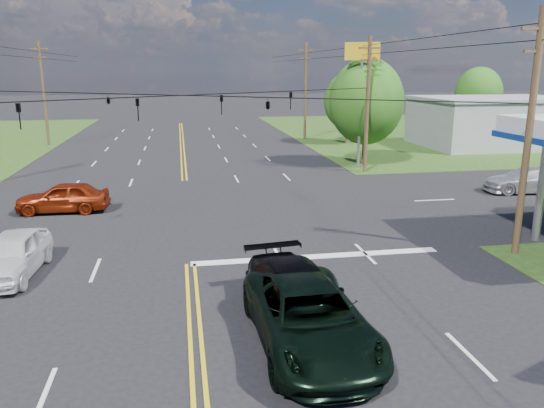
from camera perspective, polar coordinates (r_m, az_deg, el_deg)
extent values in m
plane|color=black|center=(28.28, -9.16, -0.78)|extent=(280.00, 280.00, 0.00)
cube|color=#253C13|center=(69.37, 20.85, 7.33)|extent=(46.00, 48.00, 0.03)
cube|color=silver|center=(21.29, 4.87, -5.69)|extent=(10.00, 0.50, 0.02)
cube|color=gray|center=(56.37, 22.78, 8.02)|extent=(14.00, 10.00, 4.40)
cylinder|color=#A5A5AA|center=(25.47, 27.02, 1.54)|extent=(0.36, 0.36, 4.65)
cylinder|color=#482E1E|center=(22.73, 25.87, 6.54)|extent=(0.28, 0.28, 9.50)
cube|color=#482E1E|center=(22.64, 26.99, 16.47)|extent=(1.60, 0.12, 0.12)
cube|color=#482E1E|center=(22.60, 26.75, 14.46)|extent=(1.20, 0.10, 0.10)
cylinder|color=#482E1E|center=(38.74, 10.22, 10.33)|extent=(0.28, 0.28, 9.50)
cube|color=#482E1E|center=(38.69, 10.48, 16.18)|extent=(1.60, 0.12, 0.12)
cube|color=#482E1E|center=(38.66, 10.43, 14.99)|extent=(1.20, 0.10, 0.10)
cylinder|color=#482E1E|center=(56.84, -23.34, 10.85)|extent=(0.28, 0.28, 10.00)
cube|color=#482E1E|center=(56.83, -23.77, 15.06)|extent=(1.60, 0.12, 0.12)
cube|color=#482E1E|center=(56.81, -23.68, 14.26)|extent=(1.20, 0.10, 0.10)
cylinder|color=#482E1E|center=(56.93, 3.60, 11.96)|extent=(0.28, 0.28, 10.00)
cube|color=#482E1E|center=(56.92, 3.67, 16.18)|extent=(1.60, 0.12, 0.12)
cube|color=#482E1E|center=(56.90, 3.65, 15.38)|extent=(1.20, 0.10, 0.10)
imported|color=black|center=(23.76, -25.54, 8.49)|extent=(0.17, 0.21, 1.05)
imported|color=black|center=(26.03, -14.23, 9.82)|extent=(0.17, 0.21, 1.05)
imported|color=black|center=(28.92, -5.45, 10.58)|extent=(0.17, 0.21, 1.05)
imported|color=black|center=(32.58, 2.03, 11.04)|extent=(0.17, 0.21, 1.05)
imported|color=black|center=(30.30, -17.20, 10.71)|extent=(1.24, 0.26, 0.50)
imported|color=black|center=(25.02, -0.45, 10.71)|extent=(1.24, 0.26, 0.50)
cylinder|color=black|center=(28.62, 18.41, 16.88)|extent=(0.04, 100.00, 0.04)
cylinder|color=black|center=(28.59, 18.32, 15.68)|extent=(0.04, 100.00, 0.04)
cylinder|color=#482E1E|center=(42.19, 9.93, 6.41)|extent=(0.36, 0.36, 3.30)
ellipsoid|color=#245416|center=(41.89, 10.12, 10.79)|extent=(5.70, 5.70, 6.60)
cylinder|color=#482E1E|center=(54.29, 8.16, 7.95)|extent=(0.36, 0.36, 2.86)
ellipsoid|color=#245416|center=(54.07, 8.27, 10.90)|extent=(4.94, 4.94, 5.72)
cylinder|color=#482E1E|center=(67.00, 21.08, 8.42)|extent=(0.36, 0.36, 3.08)
ellipsoid|color=#245416|center=(66.81, 21.31, 10.98)|extent=(5.32, 5.32, 6.16)
imported|color=black|center=(14.43, 4.05, -12.08)|extent=(2.99, 6.18, 1.69)
imported|color=black|center=(15.72, 2.95, -9.88)|extent=(2.99, 5.90, 1.64)
imported|color=silver|center=(21.29, -26.22, -4.92)|extent=(2.18, 4.74, 1.57)
imported|color=maroon|center=(29.70, -21.57, 0.69)|extent=(4.72, 2.05, 1.59)
imported|color=silver|center=(35.68, 25.81, 2.35)|extent=(5.44, 2.68, 1.52)
cylinder|color=#A5A5AA|center=(40.17, 9.46, 10.24)|extent=(0.20, 0.20, 9.13)
cube|color=gold|center=(40.11, 9.70, 15.90)|extent=(2.44, 1.10, 1.26)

